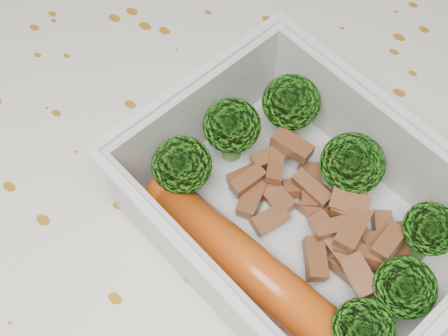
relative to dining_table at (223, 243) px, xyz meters
The scene contains 6 objects.
dining_table is the anchor object (origin of this frame).
tablecloth 0.05m from the dining_table, ahead, with size 1.46×0.96×0.19m.
lunch_container 0.12m from the dining_table, ahead, with size 0.21×0.18×0.06m.
broccoli_florets 0.13m from the dining_table, 13.83° to the left, with size 0.17×0.13×0.05m.
meat_pile 0.12m from the dining_table, ahead, with size 0.11×0.07×0.03m.
sausage 0.12m from the dining_table, 39.20° to the right, with size 0.16×0.04×0.03m.
Camera 1 is at (0.11, -0.15, 1.09)m, focal length 50.00 mm.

